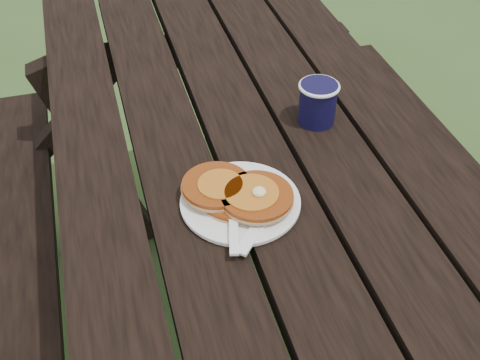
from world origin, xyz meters
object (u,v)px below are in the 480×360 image
object	(u,v)px
pancake_stack	(238,193)
plate	(240,202)
picnic_table	(260,304)
coffee_cup	(318,100)

from	to	relation	value
pancake_stack	plate	bearing A→B (deg)	-50.27
picnic_table	pancake_stack	xyz separation A→B (m)	(-0.07, -0.06, 0.41)
pancake_stack	coffee_cup	distance (m)	0.30
plate	pancake_stack	bearing A→B (deg)	129.73
picnic_table	coffee_cup	bearing A→B (deg)	42.16
picnic_table	plate	size ratio (longest dim) A/B	8.78
picnic_table	plate	world-z (taller)	plate
plate	coffee_cup	distance (m)	0.30
pancake_stack	picnic_table	bearing A→B (deg)	39.17
pancake_stack	coffee_cup	world-z (taller)	coffee_cup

